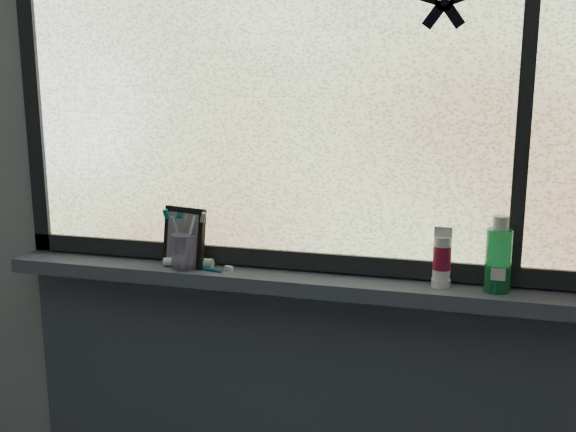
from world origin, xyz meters
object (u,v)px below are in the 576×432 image
(cream_tube, at_px, (442,255))
(vanity_mirror, at_px, (184,237))
(mouthwash_bottle, at_px, (499,254))
(toothbrush_cup, at_px, (185,251))

(cream_tube, bearing_deg, vanity_mirror, 180.00)
(cream_tube, bearing_deg, mouthwash_bottle, -0.82)
(vanity_mirror, bearing_deg, mouthwash_bottle, 13.77)
(toothbrush_cup, bearing_deg, mouthwash_bottle, 1.26)
(mouthwash_bottle, relative_size, cream_tube, 1.42)
(toothbrush_cup, xyz_separation_m, cream_tube, (0.70, 0.02, 0.03))
(vanity_mirror, distance_m, mouthwash_bottle, 0.84)
(toothbrush_cup, relative_size, mouthwash_bottle, 0.62)
(vanity_mirror, relative_size, toothbrush_cup, 1.72)
(toothbrush_cup, distance_m, mouthwash_bottle, 0.83)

